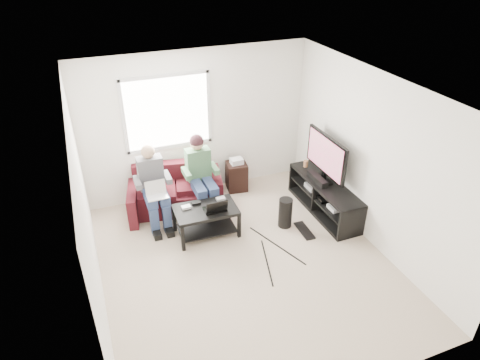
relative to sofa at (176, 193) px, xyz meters
name	(u,v)px	position (x,y,z in m)	size (l,w,h in m)	color
floor	(245,263)	(0.57, -1.81, -0.29)	(4.50, 4.50, 0.00)	beige
ceiling	(247,91)	(0.57, -1.81, 2.31)	(4.50, 4.50, 0.00)	white
wall_back	(197,124)	(0.57, 0.44, 1.01)	(4.50, 4.50, 0.00)	white
wall_front	(342,310)	(0.57, -4.06, 1.01)	(4.50, 4.50, 0.00)	white
wall_left	(87,220)	(-1.43, -1.81, 1.01)	(4.50, 4.50, 0.00)	white
wall_right	(373,161)	(2.57, -1.81, 1.01)	(4.50, 4.50, 0.00)	white
window	(167,112)	(0.07, 0.42, 1.31)	(1.48, 0.04, 1.28)	white
sofa	(176,193)	(0.00, 0.00, 0.00)	(1.77, 1.02, 0.76)	#3E0F15
person_left	(153,183)	(-0.40, -0.26, 0.42)	(0.40, 0.71, 1.31)	navy
person_right	(201,171)	(0.40, -0.24, 0.48)	(0.40, 0.71, 1.35)	navy
laptop_silver	(157,193)	(-0.40, -0.52, 0.39)	(0.32, 0.22, 0.24)	silver
coffee_table	(206,215)	(0.26, -0.93, 0.07)	(0.99, 0.62, 0.48)	black
laptop_black	(214,203)	(0.38, -1.01, 0.31)	(0.34, 0.24, 0.24)	black
controller_a	(186,207)	(-0.02, -0.81, 0.21)	(0.14, 0.09, 0.04)	silver
controller_b	(196,203)	(0.16, -0.75, 0.21)	(0.14, 0.09, 0.04)	black
controller_c	(221,199)	(0.56, -0.78, 0.21)	(0.14, 0.09, 0.04)	gray
tv_stand	(325,198)	(2.34, -1.05, -0.04)	(0.50, 1.68, 0.56)	black
tv	(326,156)	(2.34, -0.95, 0.73)	(0.12, 1.10, 0.81)	black
soundbar	(317,179)	(2.22, -0.95, 0.32)	(0.12, 0.50, 0.10)	black
drink_cup	(306,164)	(2.29, -0.42, 0.33)	(0.08, 0.08, 0.12)	#B4794D
console_white	(338,207)	(2.34, -1.45, 0.04)	(0.30, 0.22, 0.06)	silver
console_grey	(316,186)	(2.34, -0.75, 0.05)	(0.34, 0.26, 0.08)	gray
console_black	(327,196)	(2.34, -1.10, 0.04)	(0.38, 0.30, 0.07)	black
subwoofer	(285,213)	(1.52, -1.19, -0.04)	(0.22, 0.22, 0.50)	black
keyboard_floor	(304,231)	(1.75, -1.46, -0.28)	(0.16, 0.48, 0.03)	black
end_table	(237,175)	(1.20, 0.18, -0.01)	(0.36, 0.36, 0.63)	black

